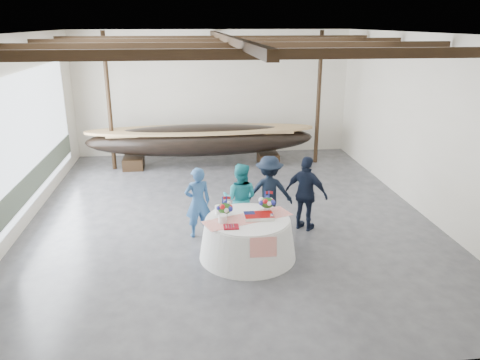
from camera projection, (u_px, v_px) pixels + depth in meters
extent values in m
cube|color=#3D3D42|center=(229.00, 213.00, 12.25)|extent=(10.00, 12.00, 0.01)
cube|color=silver|center=(213.00, 94.00, 17.17)|extent=(10.00, 0.02, 4.50)
cube|color=silver|center=(271.00, 231.00, 5.88)|extent=(10.00, 0.02, 4.50)
cube|color=silver|center=(16.00, 134.00, 10.98)|extent=(0.02, 12.00, 4.50)
cube|color=silver|center=(421.00, 124.00, 12.07)|extent=(0.02, 12.00, 4.50)
cube|color=white|center=(227.00, 33.00, 10.80)|extent=(10.00, 12.00, 0.01)
cube|color=black|center=(246.00, 54.00, 7.59)|extent=(9.80, 0.12, 0.18)
cube|color=black|center=(231.00, 46.00, 9.94)|extent=(9.80, 0.12, 0.18)
cube|color=black|center=(222.00, 42.00, 12.29)|extent=(9.80, 0.12, 0.18)
cube|color=black|center=(216.00, 39.00, 14.65)|extent=(9.80, 0.12, 0.18)
cube|color=black|center=(227.00, 39.00, 10.84)|extent=(0.15, 11.76, 0.15)
cylinder|color=black|center=(109.00, 103.00, 15.20)|extent=(0.14, 0.14, 4.50)
cylinder|color=black|center=(318.00, 99.00, 15.96)|extent=(0.14, 0.14, 4.50)
cube|color=silver|center=(33.00, 135.00, 12.01)|extent=(0.02, 7.00, 3.20)
cube|color=#596654|center=(39.00, 175.00, 12.36)|extent=(0.02, 7.00, 0.60)
cube|color=black|center=(134.00, 163.00, 15.93)|extent=(0.68, 0.87, 0.39)
cube|color=black|center=(268.00, 158.00, 16.44)|extent=(0.68, 0.87, 0.39)
ellipsoid|color=black|center=(201.00, 140.00, 15.95)|extent=(7.75, 1.55, 1.07)
cube|color=#9E7A4C|center=(201.00, 132.00, 15.86)|extent=(6.20, 1.02, 0.06)
cone|color=silver|center=(248.00, 238.00, 9.86)|extent=(2.05, 2.05, 0.85)
cylinder|color=silver|center=(248.00, 219.00, 9.72)|extent=(1.74, 1.74, 0.04)
cube|color=red|center=(248.00, 218.00, 9.71)|extent=(1.96, 1.17, 0.01)
cube|color=white|center=(259.00, 216.00, 9.72)|extent=(0.60, 0.40, 0.07)
cylinder|color=white|center=(223.00, 219.00, 9.49)|extent=(0.18, 0.18, 0.17)
cylinder|color=white|center=(219.00, 210.00, 9.92)|extent=(0.18, 0.18, 0.18)
cube|color=maroon|center=(231.00, 227.00, 9.27)|extent=(0.30, 0.24, 0.03)
cone|color=silver|center=(272.00, 217.00, 9.63)|extent=(0.09, 0.09, 0.12)
imported|color=#285082|center=(198.00, 202.00, 10.68)|extent=(0.68, 0.53, 1.67)
imported|color=teal|center=(240.00, 199.00, 10.85)|extent=(0.99, 0.87, 1.70)
imported|color=black|center=(269.00, 191.00, 11.22)|extent=(1.23, 0.82, 1.77)
imported|color=black|center=(306.00, 194.00, 11.02)|extent=(1.10, 1.01, 1.81)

